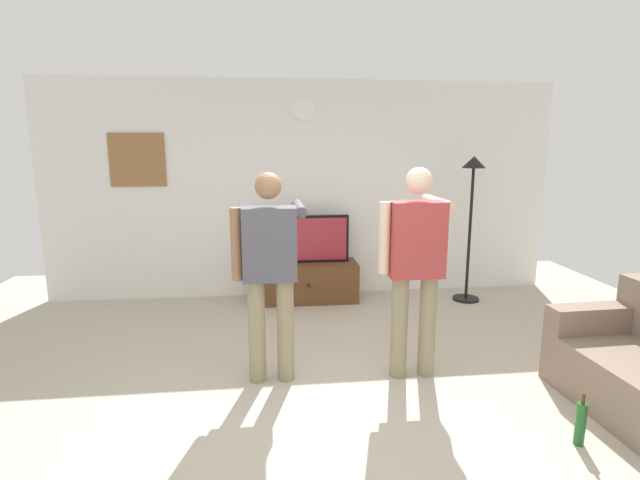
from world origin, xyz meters
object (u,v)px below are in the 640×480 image
(television, at_px, (306,239))
(person_standing_nearer_lamp, at_px, (270,265))
(floor_lamp, at_px, (472,199))
(person_standing_nearer_couch, at_px, (415,260))
(beverage_bottle, at_px, (580,423))
(wall_clock, at_px, (304,109))
(framed_picture, at_px, (137,160))
(tv_stand, at_px, (307,282))

(television, height_order, person_standing_nearer_lamp, person_standing_nearer_lamp)
(television, height_order, floor_lamp, floor_lamp)
(person_standing_nearer_couch, bearing_deg, beverage_bottle, -53.75)
(wall_clock, bearing_deg, framed_picture, 179.86)
(wall_clock, distance_m, person_standing_nearer_lamp, 2.73)
(tv_stand, xyz_separation_m, beverage_bottle, (1.51, -3.17, -0.09))
(television, relative_size, person_standing_nearer_lamp, 0.61)
(tv_stand, height_order, person_standing_nearer_lamp, person_standing_nearer_lamp)
(person_standing_nearer_lamp, bearing_deg, person_standing_nearer_couch, -2.66)
(tv_stand, xyz_separation_m, television, (-0.00, 0.05, 0.53))
(television, bearing_deg, beverage_bottle, -64.90)
(television, xyz_separation_m, person_standing_nearer_lamp, (-0.47, -2.08, 0.21))
(wall_clock, xyz_separation_m, person_standing_nearer_couch, (0.71, -2.37, -1.34))
(tv_stand, xyz_separation_m, framed_picture, (-2.00, 0.30, 1.50))
(framed_picture, distance_m, person_standing_nearer_lamp, 2.88)
(television, bearing_deg, wall_clock, 90.00)
(person_standing_nearer_couch, bearing_deg, person_standing_nearer_lamp, 177.34)
(floor_lamp, relative_size, person_standing_nearer_lamp, 1.04)
(person_standing_nearer_couch, distance_m, beverage_bottle, 1.60)
(wall_clock, xyz_separation_m, person_standing_nearer_lamp, (-0.47, -2.32, -1.36))
(framed_picture, height_order, person_standing_nearer_couch, framed_picture)
(framed_picture, bearing_deg, person_standing_nearer_lamp, -56.65)
(person_standing_nearer_lamp, bearing_deg, tv_stand, 76.89)
(television, distance_m, framed_picture, 2.24)
(tv_stand, distance_m, person_standing_nearer_couch, 2.33)
(tv_stand, height_order, television, television)
(floor_lamp, bearing_deg, tv_stand, 173.98)
(person_standing_nearer_lamp, bearing_deg, beverage_bottle, -30.03)
(floor_lamp, bearing_deg, television, 172.66)
(tv_stand, height_order, wall_clock, wall_clock)
(television, distance_m, floor_lamp, 2.06)
(wall_clock, relative_size, person_standing_nearer_lamp, 0.16)
(wall_clock, xyz_separation_m, floor_lamp, (1.99, -0.50, -1.07))
(tv_stand, distance_m, beverage_bottle, 3.52)
(television, xyz_separation_m, beverage_bottle, (1.51, -3.22, -0.62))
(tv_stand, relative_size, person_standing_nearer_couch, 0.71)
(television, bearing_deg, person_standing_nearer_couch, -71.58)
(framed_picture, relative_size, beverage_bottle, 1.80)
(person_standing_nearer_lamp, bearing_deg, framed_picture, 123.35)
(wall_clock, relative_size, framed_picture, 0.43)
(television, height_order, framed_picture, framed_picture)
(tv_stand, relative_size, television, 1.18)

